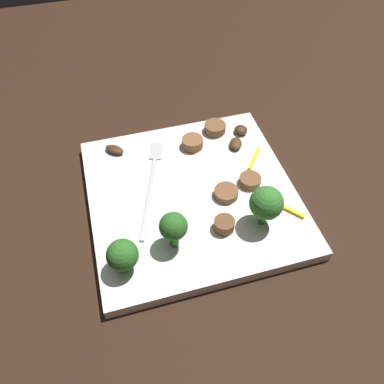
# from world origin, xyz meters

# --- Properties ---
(ground_plane) EXTENTS (1.40, 1.40, 0.00)m
(ground_plane) POSITION_xyz_m (0.00, 0.00, 0.00)
(ground_plane) COLOR black
(plate) EXTENTS (0.28, 0.28, 0.02)m
(plate) POSITION_xyz_m (0.00, 0.00, 0.01)
(plate) COLOR white
(plate) RESTS_ON ground_plane
(fork) EXTENTS (0.17, 0.07, 0.00)m
(fork) POSITION_xyz_m (0.04, 0.05, 0.02)
(fork) COLOR silver
(fork) RESTS_ON plate
(broccoli_floret_0) EXTENTS (0.04, 0.04, 0.05)m
(broccoli_floret_0) POSITION_xyz_m (-0.09, 0.11, 0.05)
(broccoli_floret_0) COLOR #347525
(broccoli_floret_0) RESTS_ON plate
(broccoli_floret_1) EXTENTS (0.04, 0.04, 0.06)m
(broccoli_floret_1) POSITION_xyz_m (-0.07, -0.07, 0.06)
(broccoli_floret_1) COLOR #408630
(broccoli_floret_1) RESTS_ON plate
(broccoli_floret_2) EXTENTS (0.03, 0.03, 0.06)m
(broccoli_floret_2) POSITION_xyz_m (-0.08, 0.04, 0.05)
(broccoli_floret_2) COLOR #347525
(broccoli_floret_2) RESTS_ON plate
(sausage_slice_0) EXTENTS (0.04, 0.04, 0.02)m
(sausage_slice_0) POSITION_xyz_m (-0.07, -0.02, 0.03)
(sausage_slice_0) COLOR brown
(sausage_slice_0) RESTS_ON plate
(sausage_slice_1) EXTENTS (0.05, 0.05, 0.01)m
(sausage_slice_1) POSITION_xyz_m (-0.02, -0.04, 0.02)
(sausage_slice_1) COLOR brown
(sausage_slice_1) RESTS_ON plate
(sausage_slice_2) EXTENTS (0.03, 0.03, 0.01)m
(sausage_slice_2) POSITION_xyz_m (-0.01, -0.08, 0.02)
(sausage_slice_2) COLOR brown
(sausage_slice_2) RESTS_ON plate
(sausage_slice_3) EXTENTS (0.04, 0.04, 0.02)m
(sausage_slice_3) POSITION_xyz_m (0.09, -0.03, 0.03)
(sausage_slice_3) COLOR brown
(sausage_slice_3) RESTS_ON plate
(sausage_slice_4) EXTENTS (0.04, 0.04, 0.01)m
(sausage_slice_4) POSITION_xyz_m (0.11, -0.07, 0.02)
(sausage_slice_4) COLOR brown
(sausage_slice_4) RESTS_ON plate
(mushroom_0) EXTENTS (0.03, 0.03, 0.01)m
(mushroom_0) POSITION_xyz_m (0.11, 0.09, 0.02)
(mushroom_0) COLOR #422B19
(mushroom_0) RESTS_ON plate
(mushroom_1) EXTENTS (0.02, 0.02, 0.01)m
(mushroom_1) POSITION_xyz_m (0.10, -0.11, 0.02)
(mushroom_1) COLOR #422B19
(mushroom_1) RESTS_ON plate
(mushroom_2) EXTENTS (0.03, 0.03, 0.01)m
(mushroom_2) POSITION_xyz_m (0.07, -0.09, 0.02)
(mushroom_2) COLOR #4C331E
(mushroom_2) RESTS_ON plate
(pepper_strip_1) EXTENTS (0.05, 0.04, 0.00)m
(pepper_strip_1) POSITION_xyz_m (-0.06, -0.11, 0.02)
(pepper_strip_1) COLOR yellow
(pepper_strip_1) RESTS_ON plate
(pepper_strip_2) EXTENTS (0.04, 0.03, 0.00)m
(pepper_strip_2) POSITION_xyz_m (0.04, -0.11, 0.02)
(pepper_strip_2) COLOR yellow
(pepper_strip_2) RESTS_ON plate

